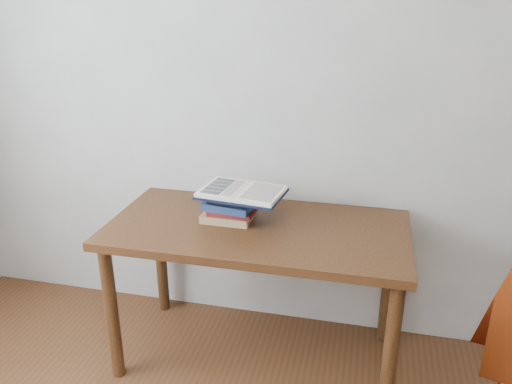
# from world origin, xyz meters

# --- Properties ---
(desk) EXTENTS (1.36, 0.68, 0.73)m
(desk) POSITION_xyz_m (0.05, 1.38, 0.63)
(desk) COLOR #4D3113
(desk) RESTS_ON ground
(book_stack) EXTENTS (0.25, 0.19, 0.13)m
(book_stack) POSITION_xyz_m (-0.09, 1.42, 0.79)
(book_stack) COLOR #A07E52
(book_stack) RESTS_ON desk
(open_book) EXTENTS (0.40, 0.30, 0.03)m
(open_book) POSITION_xyz_m (-0.03, 1.42, 0.87)
(open_book) COLOR black
(open_book) RESTS_ON book_stack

